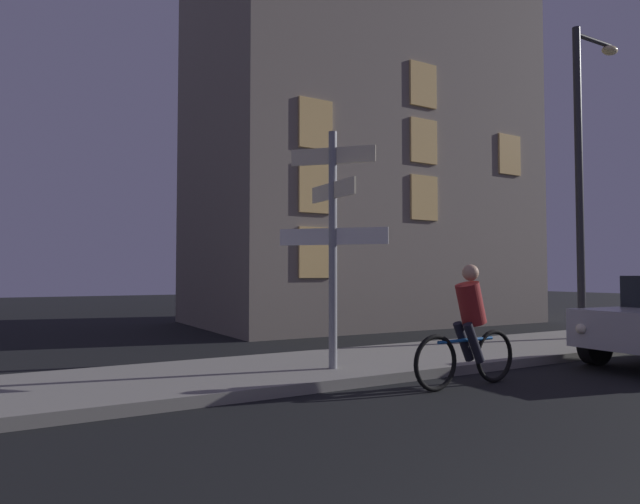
# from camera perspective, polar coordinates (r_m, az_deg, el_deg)

# --- Properties ---
(sidewalk_kerb) EXTENTS (40.00, 2.54, 0.14)m
(sidewalk_kerb) POSITION_cam_1_polar(r_m,az_deg,el_deg) (7.79, -9.40, -12.74)
(sidewalk_kerb) COLOR gray
(sidewalk_kerb) RESTS_ON ground_plane
(signpost) EXTENTS (1.15, 1.17, 3.40)m
(signpost) POSITION_cam_1_polar(r_m,az_deg,el_deg) (7.81, 1.35, 2.32)
(signpost) COLOR gray
(signpost) RESTS_ON sidewalk_kerb
(street_lamp) EXTENTS (1.50, 0.28, 6.67)m
(street_lamp) POSITION_cam_1_polar(r_m,az_deg,el_deg) (13.16, 25.96, 9.03)
(street_lamp) COLOR #2D2D30
(street_lamp) RESTS_ON sidewalk_kerb
(cyclist) EXTENTS (1.82, 0.34, 1.61)m
(cyclist) POSITION_cam_1_polar(r_m,az_deg,el_deg) (7.52, 15.32, -7.85)
(cyclist) COLOR black
(cyclist) RESTS_ON ground_plane
(building_right_block) EXTENTS (10.00, 6.11, 12.22)m
(building_right_block) POSITION_cam_1_polar(r_m,az_deg,el_deg) (17.76, 4.20, 12.72)
(building_right_block) COLOR slate
(building_right_block) RESTS_ON ground_plane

